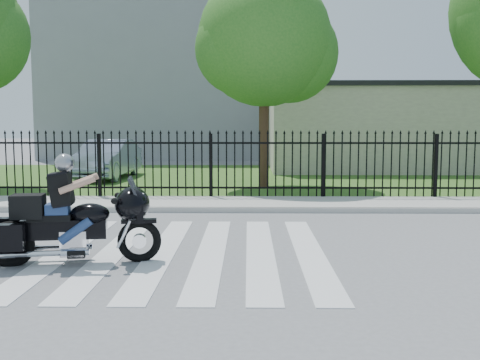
{
  "coord_description": "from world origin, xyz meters",
  "views": [
    {
      "loc": [
        1.0,
        -8.96,
        2.13
      ],
      "look_at": [
        0.84,
        1.78,
        1.0
      ],
      "focal_mm": 42.0,
      "sensor_mm": 36.0,
      "label": 1
    }
  ],
  "objects": [
    {
      "name": "building_low",
      "position": [
        7.0,
        16.0,
        1.75
      ],
      "size": [
        10.0,
        6.0,
        3.5
      ],
      "primitive_type": "cube",
      "color": "beige",
      "rests_on": "ground"
    },
    {
      "name": "sidewalk",
      "position": [
        0.0,
        5.0,
        0.06
      ],
      "size": [
        40.0,
        2.0,
        0.12
      ],
      "primitive_type": "cube",
      "color": "#ADAAA3",
      "rests_on": "ground"
    },
    {
      "name": "building_tall",
      "position": [
        -3.0,
        26.0,
        6.0
      ],
      "size": [
        15.0,
        10.0,
        12.0
      ],
      "primitive_type": "cube",
      "color": "gray",
      "rests_on": "ground"
    },
    {
      "name": "ground",
      "position": [
        0.0,
        0.0,
        0.0
      ],
      "size": [
        120.0,
        120.0,
        0.0
      ],
      "primitive_type": "plane",
      "color": "slate",
      "rests_on": "ground"
    },
    {
      "name": "building_low_roof",
      "position": [
        7.0,
        16.0,
        3.6
      ],
      "size": [
        10.2,
        6.2,
        0.2
      ],
      "primitive_type": "cube",
      "color": "black",
      "rests_on": "building_low"
    },
    {
      "name": "iron_fence",
      "position": [
        0.0,
        6.0,
        0.9
      ],
      "size": [
        26.0,
        0.04,
        1.8
      ],
      "color": "black",
      "rests_on": "ground"
    },
    {
      "name": "motorcycle_rider",
      "position": [
        -1.66,
        -0.76,
        0.69
      ],
      "size": [
        2.55,
        1.06,
        1.69
      ],
      "rotation": [
        0.0,
        0.0,
        0.15
      ],
      "color": "black",
      "rests_on": "ground"
    },
    {
      "name": "tree_mid",
      "position": [
        1.5,
        9.0,
        4.67
      ],
      "size": [
        4.2,
        4.2,
        6.78
      ],
      "color": "#382316",
      "rests_on": "ground"
    },
    {
      "name": "grass_strip",
      "position": [
        0.0,
        12.0,
        0.01
      ],
      "size": [
        40.0,
        12.0,
        0.02
      ],
      "primitive_type": "cube",
      "color": "#306121",
      "rests_on": "ground"
    },
    {
      "name": "curb",
      "position": [
        0.0,
        4.0,
        0.06
      ],
      "size": [
        40.0,
        0.12,
        0.12
      ],
      "primitive_type": "cube",
      "color": "#ADAAA3",
      "rests_on": "ground"
    },
    {
      "name": "crosswalk",
      "position": [
        0.0,
        0.0,
        0.01
      ],
      "size": [
        5.0,
        5.5,
        0.01
      ],
      "primitive_type": null,
      "color": "silver",
      "rests_on": "ground"
    },
    {
      "name": "parked_car",
      "position": [
        -4.23,
        11.65,
        0.74
      ],
      "size": [
        1.79,
        4.44,
        1.43
      ],
      "primitive_type": "imported",
      "rotation": [
        0.0,
        0.0,
        -0.06
      ],
      "color": "#97A4BE",
      "rests_on": "grass_strip"
    }
  ]
}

